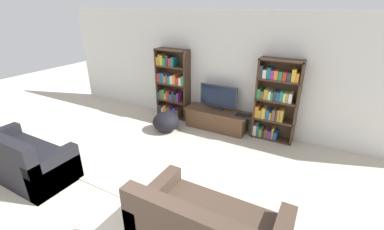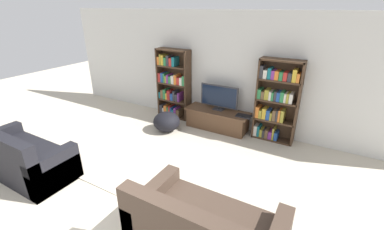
# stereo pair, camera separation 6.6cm
# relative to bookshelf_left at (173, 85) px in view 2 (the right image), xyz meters

# --- Properties ---
(wall_back) EXTENTS (8.80, 0.06, 2.60)m
(wall_back) POSITION_rel_bookshelf_left_xyz_m (1.16, 0.18, 0.47)
(wall_back) COLOR silver
(wall_back) RESTS_ON ground_plane
(bookshelf_left) EXTENTS (0.85, 0.30, 1.73)m
(bookshelf_left) POSITION_rel_bookshelf_left_xyz_m (0.00, 0.00, 0.00)
(bookshelf_left) COLOR #422D1E
(bookshelf_left) RESTS_ON ground_plane
(bookshelf_right) EXTENTS (0.85, 0.30, 1.73)m
(bookshelf_right) POSITION_rel_bookshelf_left_xyz_m (2.53, 0.00, 0.03)
(bookshelf_right) COLOR #422D1E
(bookshelf_right) RESTS_ON ground_plane
(tv_stand) EXTENTS (1.48, 0.52, 0.45)m
(tv_stand) POSITION_rel_bookshelf_left_xyz_m (1.30, -0.14, -0.60)
(tv_stand) COLOR brown
(tv_stand) RESTS_ON ground_plane
(television) EXTENTS (0.89, 0.16, 0.58)m
(television) POSITION_rel_bookshelf_left_xyz_m (1.30, -0.08, -0.06)
(television) COLOR #2D2D33
(television) RESTS_ON tv_stand
(laptop) EXTENTS (0.33, 0.20, 0.03)m
(laptop) POSITION_rel_bookshelf_left_xyz_m (1.94, -0.18, -0.36)
(laptop) COLOR #28282D
(laptop) RESTS_ON tv_stand
(area_rug) EXTENTS (2.49, 1.72, 0.02)m
(area_rug) POSITION_rel_bookshelf_left_xyz_m (1.07, -2.17, -0.82)
(area_rug) COLOR beige
(area_rug) RESTS_ON ground_plane
(couch_left_sectional) EXTENTS (1.79, 0.82, 0.91)m
(couch_left_sectional) POSITION_rel_bookshelf_left_xyz_m (-0.81, -3.38, -0.52)
(couch_left_sectional) COLOR black
(couch_left_sectional) RESTS_ON ground_plane
(beanbag_ottoman) EXTENTS (0.61, 0.61, 0.44)m
(beanbag_ottoman) POSITION_rel_bookshelf_left_xyz_m (0.33, -0.81, -0.61)
(beanbag_ottoman) COLOR black
(beanbag_ottoman) RESTS_ON ground_plane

